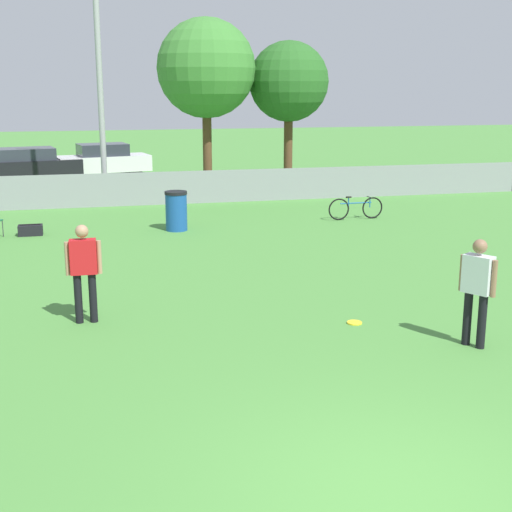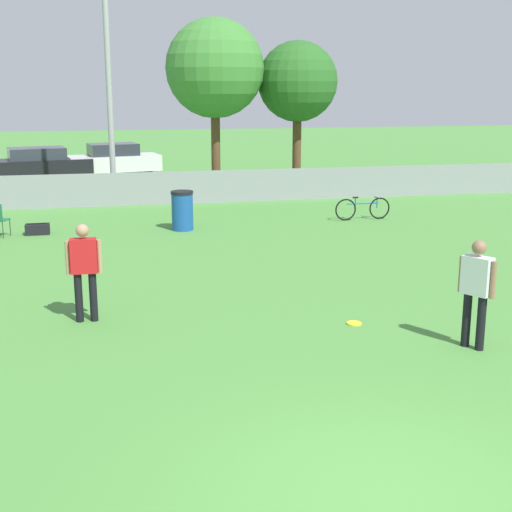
{
  "view_description": "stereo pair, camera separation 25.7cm",
  "coord_description": "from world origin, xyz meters",
  "px_view_note": "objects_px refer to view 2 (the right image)",
  "views": [
    {
      "loc": [
        -2.79,
        -5.68,
        3.88
      ],
      "look_at": [
        -0.02,
        5.8,
        1.05
      ],
      "focal_mm": 50.0,
      "sensor_mm": 36.0,
      "label": 1
    },
    {
      "loc": [
        -2.54,
        -5.74,
        3.88
      ],
      "look_at": [
        -0.02,
        5.8,
        1.05
      ],
      "focal_mm": 50.0,
      "sensor_mm": 36.0,
      "label": 2
    }
  ],
  "objects_px": {
    "trash_bin": "(182,210)",
    "player_receiver_white": "(476,286)",
    "frisbee_disc": "(354,323)",
    "tree_far_right": "(298,82)",
    "bicycle_sideline": "(363,208)",
    "gear_bag_sideline": "(38,229)",
    "player_thrower_red": "(84,265)",
    "tree_near_pole": "(215,69)",
    "parked_car_dark": "(38,164)",
    "light_pole": "(107,32)",
    "parked_car_white": "(114,160)"
  },
  "relations": [
    {
      "from": "tree_far_right",
      "to": "bicycle_sideline",
      "type": "distance_m",
      "value": 6.86
    },
    {
      "from": "tree_far_right",
      "to": "player_thrower_red",
      "type": "relative_size",
      "value": 3.27
    },
    {
      "from": "trash_bin",
      "to": "player_receiver_white",
      "type": "bearing_deg",
      "value": -72.02
    },
    {
      "from": "light_pole",
      "to": "parked_car_dark",
      "type": "bearing_deg",
      "value": 116.0
    },
    {
      "from": "gear_bag_sideline",
      "to": "player_thrower_red",
      "type": "bearing_deg",
      "value": -79.8
    },
    {
      "from": "player_thrower_red",
      "to": "parked_car_dark",
      "type": "relative_size",
      "value": 0.36
    },
    {
      "from": "tree_near_pole",
      "to": "trash_bin",
      "type": "height_order",
      "value": "tree_near_pole"
    },
    {
      "from": "tree_near_pole",
      "to": "parked_car_dark",
      "type": "bearing_deg",
      "value": 136.73
    },
    {
      "from": "parked_car_dark",
      "to": "player_thrower_red",
      "type": "bearing_deg",
      "value": -94.36
    },
    {
      "from": "frisbee_disc",
      "to": "bicycle_sideline",
      "type": "bearing_deg",
      "value": 68.59
    },
    {
      "from": "gear_bag_sideline",
      "to": "light_pole",
      "type": "bearing_deg",
      "value": 69.84
    },
    {
      "from": "light_pole",
      "to": "tree_near_pole",
      "type": "bearing_deg",
      "value": -1.01
    },
    {
      "from": "tree_near_pole",
      "to": "player_receiver_white",
      "type": "height_order",
      "value": "tree_near_pole"
    },
    {
      "from": "frisbee_disc",
      "to": "parked_car_dark",
      "type": "height_order",
      "value": "parked_car_dark"
    },
    {
      "from": "light_pole",
      "to": "frisbee_disc",
      "type": "height_order",
      "value": "light_pole"
    },
    {
      "from": "player_thrower_red",
      "to": "parked_car_dark",
      "type": "distance_m",
      "value": 19.89
    },
    {
      "from": "player_receiver_white",
      "to": "parked_car_dark",
      "type": "distance_m",
      "value": 23.7
    },
    {
      "from": "player_receiver_white",
      "to": "gear_bag_sideline",
      "type": "distance_m",
      "value": 12.5
    },
    {
      "from": "tree_near_pole",
      "to": "bicycle_sideline",
      "type": "height_order",
      "value": "tree_near_pole"
    },
    {
      "from": "light_pole",
      "to": "tree_far_right",
      "type": "xyz_separation_m",
      "value": [
        6.68,
        0.1,
        -1.62
      ]
    },
    {
      "from": "tree_near_pole",
      "to": "parked_car_white",
      "type": "distance_m",
      "value": 8.72
    },
    {
      "from": "player_receiver_white",
      "to": "tree_far_right",
      "type": "bearing_deg",
      "value": 141.56
    },
    {
      "from": "tree_far_right",
      "to": "frisbee_disc",
      "type": "distance_m",
      "value": 15.6
    },
    {
      "from": "tree_far_right",
      "to": "trash_bin",
      "type": "height_order",
      "value": "tree_far_right"
    },
    {
      "from": "tree_far_right",
      "to": "tree_near_pole",
      "type": "bearing_deg",
      "value": -176.99
    },
    {
      "from": "tree_far_right",
      "to": "bicycle_sideline",
      "type": "relative_size",
      "value": 3.18
    },
    {
      "from": "tree_near_pole",
      "to": "player_receiver_white",
      "type": "xyz_separation_m",
      "value": [
        1.33,
        -16.04,
        -3.48
      ]
    },
    {
      "from": "trash_bin",
      "to": "gear_bag_sideline",
      "type": "relative_size",
      "value": 1.74
    },
    {
      "from": "player_receiver_white",
      "to": "player_thrower_red",
      "type": "bearing_deg",
      "value": -146.35
    },
    {
      "from": "light_pole",
      "to": "player_receiver_white",
      "type": "distance_m",
      "value": 17.48
    },
    {
      "from": "light_pole",
      "to": "tree_near_pole",
      "type": "height_order",
      "value": "light_pole"
    },
    {
      "from": "light_pole",
      "to": "parked_car_dark",
      "type": "distance_m",
      "value": 8.51
    },
    {
      "from": "parked_car_dark",
      "to": "parked_car_white",
      "type": "xyz_separation_m",
      "value": [
        3.19,
        0.78,
        0.02
      ]
    },
    {
      "from": "trash_bin",
      "to": "gear_bag_sideline",
      "type": "xyz_separation_m",
      "value": [
        -3.87,
        0.23,
        -0.4
      ]
    },
    {
      "from": "tree_far_right",
      "to": "player_thrower_red",
      "type": "distance_m",
      "value": 15.84
    },
    {
      "from": "parked_car_dark",
      "to": "parked_car_white",
      "type": "distance_m",
      "value": 3.28
    },
    {
      "from": "player_receiver_white",
      "to": "parked_car_dark",
      "type": "height_order",
      "value": "player_receiver_white"
    },
    {
      "from": "player_receiver_white",
      "to": "frisbee_disc",
      "type": "height_order",
      "value": "player_receiver_white"
    },
    {
      "from": "tree_near_pole",
      "to": "tree_far_right",
      "type": "bearing_deg",
      "value": 3.01
    },
    {
      "from": "gear_bag_sideline",
      "to": "parked_car_white",
      "type": "relative_size",
      "value": 0.15
    },
    {
      "from": "light_pole",
      "to": "player_receiver_white",
      "type": "bearing_deg",
      "value": -72.87
    },
    {
      "from": "bicycle_sideline",
      "to": "tree_far_right",
      "type": "bearing_deg",
      "value": 92.8
    },
    {
      "from": "trash_bin",
      "to": "gear_bag_sideline",
      "type": "bearing_deg",
      "value": 176.58
    },
    {
      "from": "trash_bin",
      "to": "gear_bag_sideline",
      "type": "height_order",
      "value": "trash_bin"
    },
    {
      "from": "parked_car_dark",
      "to": "bicycle_sideline",
      "type": "bearing_deg",
      "value": -60.42
    },
    {
      "from": "frisbee_disc",
      "to": "gear_bag_sideline",
      "type": "distance_m",
      "value": 10.52
    },
    {
      "from": "bicycle_sideline",
      "to": "gear_bag_sideline",
      "type": "height_order",
      "value": "bicycle_sideline"
    },
    {
      "from": "tree_far_right",
      "to": "bicycle_sideline",
      "type": "xyz_separation_m",
      "value": [
        0.44,
        -5.78,
        -3.66
      ]
    },
    {
      "from": "light_pole",
      "to": "player_receiver_white",
      "type": "height_order",
      "value": "light_pole"
    },
    {
      "from": "bicycle_sideline",
      "to": "trash_bin",
      "type": "relative_size",
      "value": 1.59
    }
  ]
}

